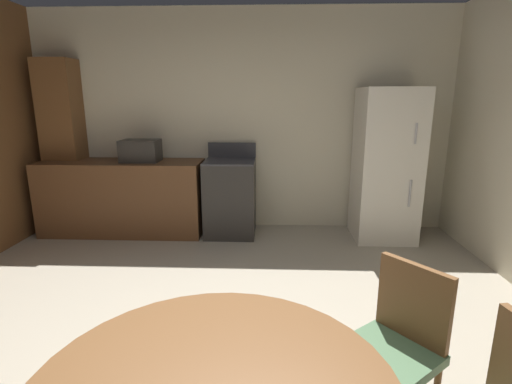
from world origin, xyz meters
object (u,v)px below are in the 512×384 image
(oven_range, at_px, (230,197))
(chair_northeast, at_px, (397,341))
(microwave, at_px, (141,151))
(refrigerator, at_px, (386,165))

(oven_range, bearing_deg, chair_northeast, -68.69)
(microwave, xyz_separation_m, chair_northeast, (2.18, -2.85, -0.53))
(chair_northeast, bearing_deg, microwave, -91.25)
(oven_range, bearing_deg, microwave, -179.81)
(refrigerator, bearing_deg, microwave, 179.01)
(chair_northeast, bearing_deg, refrigerator, -143.22)
(oven_range, xyz_separation_m, microwave, (-1.07, -0.00, 0.56))
(refrigerator, relative_size, chair_northeast, 2.02)
(refrigerator, height_order, microwave, refrigerator)
(oven_range, height_order, refrigerator, refrigerator)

